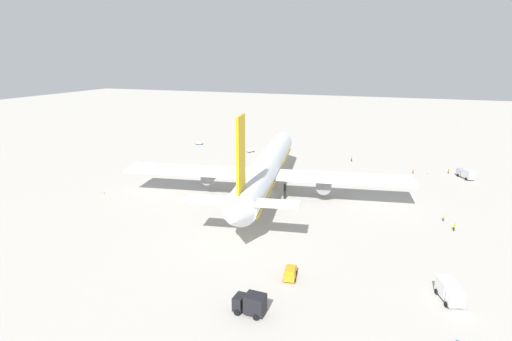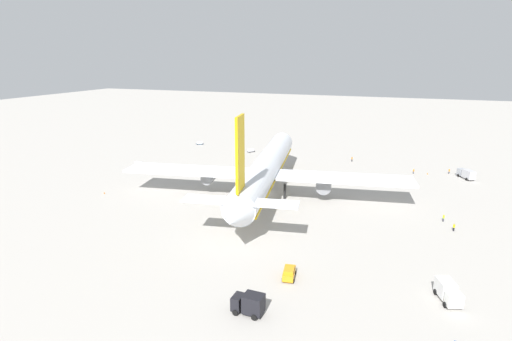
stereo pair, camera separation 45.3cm
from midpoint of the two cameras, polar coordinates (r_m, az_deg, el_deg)
The scene contains 18 objects.
ground_plane at distance 114.53m, azimuth 1.31°, elevation -3.16°, with size 600.00×600.00×0.00m, color #ADA8A0.
airliner at distance 111.16m, azimuth 1.28°, elevation 0.23°, with size 79.72×76.43×25.81m.
service_truck_0 at distance 63.54m, azimuth -0.94°, elevation -17.79°, with size 2.82×4.76×3.22m.
service_truck_2 at distance 72.87m, azimuth 24.82°, elevation -14.77°, with size 5.96×4.02×2.91m.
service_truck_3 at distance 143.20m, azimuth 26.79°, elevation -0.36°, with size 6.77×4.91×2.96m.
service_van at distance 72.79m, azimuth 4.54°, elevation -13.79°, with size 4.48×2.58×1.97m.
baggage_cart_0 at distance 163.55m, azimuth -0.84°, elevation 2.80°, with size 3.40×2.68×1.32m.
baggage_cart_1 at distance 179.61m, azimuth -7.88°, elevation 3.79°, with size 2.53×3.40×1.26m.
baggage_cart_2 at distance 148.50m, azimuth -15.98°, elevation 0.92°, with size 1.64×3.60×1.48m.
ground_worker_0 at distance 142.62m, azimuth 20.69°, elevation -0.07°, with size 0.54×0.54×1.64m.
ground_worker_1 at distance 100.01m, azimuth 25.45°, elevation -7.01°, with size 0.49×0.49×1.73m.
ground_worker_2 at distance 146.98m, azimuth 24.86°, elevation -0.06°, with size 0.57×0.57×1.70m.
ground_worker_3 at distance 152.75m, azimuth 12.90°, elevation 1.56°, with size 0.48×0.48×1.75m.
ground_worker_4 at distance 104.52m, azimuth 24.26°, elevation -5.92°, with size 0.47×0.47×1.74m.
traffic_cone_0 at distance 143.66m, azimuth 22.36°, elevation -0.36°, with size 0.36×0.36×0.55m, color orange.
traffic_cone_1 at distance 121.39m, azimuth -20.24°, elevation -2.92°, with size 0.36×0.36×0.55m, color orange.
traffic_cone_2 at distance 142.77m, azimuth -11.30°, elevation 0.43°, with size 0.36×0.36×0.55m, color orange.
traffic_cone_3 at distance 133.29m, azimuth 18.00°, elevation -1.12°, with size 0.36×0.36×0.55m, color orange.
Camera 1 is at (-102.84, -34.78, 36.51)m, focal length 29.12 mm.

